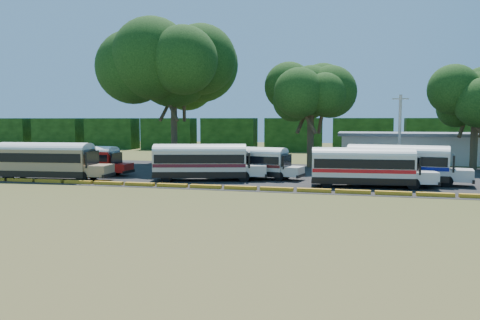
% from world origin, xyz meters
% --- Properties ---
extents(ground, '(160.00, 160.00, 0.00)m').
position_xyz_m(ground, '(0.00, 0.00, 0.00)').
color(ground, '#3D501A').
rests_on(ground, ground).
extents(asphalt_strip, '(64.00, 24.00, 0.02)m').
position_xyz_m(asphalt_strip, '(1.00, 12.00, 0.01)').
color(asphalt_strip, black).
rests_on(asphalt_strip, ground).
extents(curb, '(53.70, 0.45, 0.30)m').
position_xyz_m(curb, '(-0.00, 1.00, 0.15)').
color(curb, gold).
rests_on(curb, ground).
extents(terminal_building, '(19.00, 9.00, 4.00)m').
position_xyz_m(terminal_building, '(18.00, 30.00, 2.03)').
color(terminal_building, beige).
rests_on(terminal_building, ground).
extents(treeline_backdrop, '(130.00, 4.00, 6.00)m').
position_xyz_m(treeline_backdrop, '(0.00, 48.00, 3.00)').
color(treeline_backdrop, black).
rests_on(treeline_backdrop, ground).
extents(bus_beige, '(11.12, 3.60, 3.59)m').
position_xyz_m(bus_beige, '(-17.68, 2.55, 2.06)').
color(bus_beige, black).
rests_on(bus_beige, ground).
extents(bus_red, '(9.28, 2.56, 3.03)m').
position_xyz_m(bus_red, '(-16.74, 7.18, 1.74)').
color(bus_red, black).
rests_on(bus_red, ground).
extents(bus_cream_west, '(10.88, 5.14, 3.47)m').
position_xyz_m(bus_cream_west, '(-3.31, 5.67, 1.96)').
color(bus_cream_west, black).
rests_on(bus_cream_west, ground).
extents(bus_cream_east, '(9.68, 4.22, 3.09)m').
position_xyz_m(bus_cream_east, '(0.62, 8.59, 1.75)').
color(bus_cream_east, black).
rests_on(bus_cream_east, ground).
extents(bus_white_red, '(10.47, 3.30, 3.39)m').
position_xyz_m(bus_white_red, '(11.44, 4.79, 1.92)').
color(bus_white_red, black).
rests_on(bus_white_red, ground).
extents(bus_white_blue, '(10.88, 4.20, 3.49)m').
position_xyz_m(bus_white_blue, '(14.56, 7.94, 1.97)').
color(bus_white_blue, black).
rests_on(bus_white_blue, ground).
extents(tree_west, '(13.75, 13.75, 17.35)m').
position_xyz_m(tree_west, '(-11.84, 20.11, 12.28)').
color(tree_west, '#372C1B').
rests_on(tree_west, ground).
extents(tree_center, '(8.21, 8.21, 12.22)m').
position_xyz_m(tree_center, '(5.42, 20.71, 9.13)').
color(tree_center, '#372C1B').
rests_on(tree_center, ground).
extents(tree_east, '(7.55, 7.55, 11.16)m').
position_xyz_m(tree_east, '(23.89, 22.14, 8.30)').
color(tree_east, '#372C1B').
rests_on(tree_east, ground).
extents(utility_pole, '(1.60, 0.30, 8.24)m').
position_xyz_m(utility_pole, '(14.98, 13.49, 4.23)').
color(utility_pole, gray).
rests_on(utility_pole, ground).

